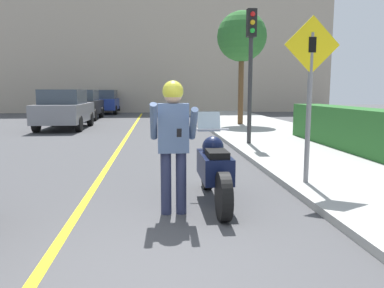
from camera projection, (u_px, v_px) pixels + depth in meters
name	position (u px, v px, depth m)	size (l,w,h in m)	color
ground_plane	(103.00, 285.00, 3.16)	(80.00, 80.00, 0.00)	#424244
sidewalk_curb	(373.00, 169.00, 7.54)	(4.40, 44.00, 0.11)	#9E9E99
road_center_line	(113.00, 159.00, 9.02)	(0.12, 36.00, 0.01)	yellow
building_backdrop	(150.00, 46.00, 28.09)	(28.00, 1.20, 9.86)	#B2A38E
motorcycle	(214.00, 169.00, 5.45)	(0.62, 2.18, 1.30)	black
person_biker	(173.00, 133.00, 4.84)	(0.59, 0.48, 1.76)	#282D4C
crossing_sign	(310.00, 84.00, 6.02)	(0.91, 0.08, 2.69)	slate
traffic_light	(251.00, 51.00, 10.52)	(0.26, 0.30, 3.77)	#2D2D30
hedge_row	(346.00, 127.00, 10.18)	(0.90, 5.54, 1.08)	#286028
street_tree	(242.00, 37.00, 16.69)	(2.22, 2.22, 5.04)	brown
parked_car_grey	(65.00, 109.00, 16.02)	(1.88, 4.20, 1.68)	black
parked_car_black	(83.00, 104.00, 21.34)	(1.88, 4.20, 1.68)	black
parked_car_blue	(105.00, 102.00, 26.72)	(1.88, 4.20, 1.68)	black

